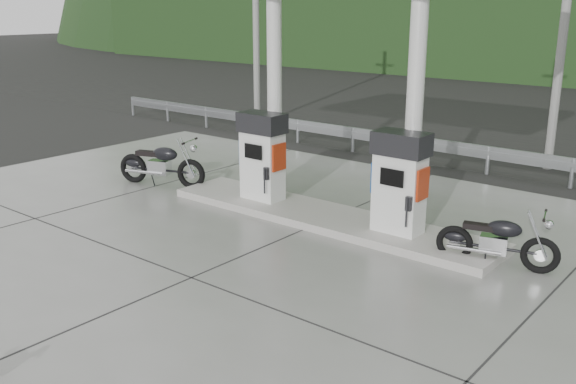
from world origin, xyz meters
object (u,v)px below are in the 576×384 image
Objects in this scene: gas_pump_left at (262,156)px; motorcycle_left at (161,165)px; motorcycle_right at (497,241)px; gas_pump_right at (399,183)px.

gas_pump_left is 0.87× the size of motorcycle_left.
gas_pump_left reaches higher than motorcycle_right.
motorcycle_right is at bearing -3.02° from gas_pump_right.
gas_pump_left is 3.20m from gas_pump_right.
motorcycle_right is (1.85, -0.10, -0.63)m from gas_pump_right.
gas_pump_right is 1.96m from motorcycle_right.
motorcycle_left is 1.16× the size of motorcycle_right.
motorcycle_left is at bearing -177.05° from gas_pump_right.
motorcycle_right is (7.89, 0.21, -0.07)m from motorcycle_left.
gas_pump_right reaches higher than motorcycle_left.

